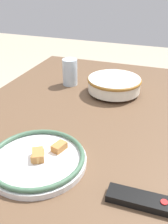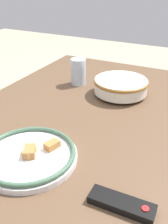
{
  "view_description": "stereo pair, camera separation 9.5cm",
  "coord_description": "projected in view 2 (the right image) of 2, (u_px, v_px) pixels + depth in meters",
  "views": [
    {
      "loc": [
        0.77,
        0.32,
        1.22
      ],
      "look_at": [
        -0.02,
        0.03,
        0.76
      ],
      "focal_mm": 42.0,
      "sensor_mm": 36.0,
      "label": 1
    },
    {
      "loc": [
        0.73,
        0.4,
        1.22
      ],
      "look_at": [
        -0.02,
        0.03,
        0.76
      ],
      "focal_mm": 42.0,
      "sensor_mm": 36.0,
      "label": 2
    }
  ],
  "objects": [
    {
      "name": "dining_table",
      "position": [
        75.0,
        139.0,
        1.01
      ],
      "size": [
        1.43,
        0.89,
        0.73
      ],
      "color": "brown",
      "rests_on": "ground_plane"
    },
    {
      "name": "food_plate",
      "position": [
        29.0,
        155.0,
        0.77
      ],
      "size": [
        0.28,
        0.28,
        0.04
      ],
      "color": "white",
      "rests_on": "dining_table"
    },
    {
      "name": "noodle_bowl",
      "position": [
        121.0,
        86.0,
        1.15
      ],
      "size": [
        0.24,
        0.24,
        0.07
      ],
      "color": "silver",
      "rests_on": "dining_table"
    },
    {
      "name": "tv_remote",
      "position": [
        122.0,
        204.0,
        0.62
      ],
      "size": [
        0.05,
        0.16,
        0.02
      ],
      "rotation": [
        0.0,
        0.0,
        0.02
      ],
      "color": "black",
      "rests_on": "dining_table"
    },
    {
      "name": "drinking_glass",
      "position": [
        78.0,
        72.0,
        1.25
      ],
      "size": [
        0.07,
        0.07,
        0.12
      ],
      "color": "silver",
      "rests_on": "dining_table"
    }
  ]
}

